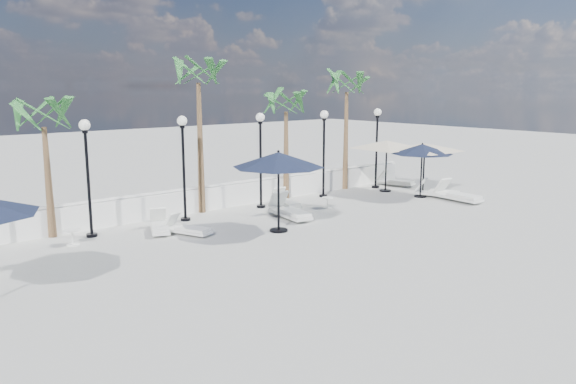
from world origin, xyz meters
TOP-DOWN VIEW (x-y plane):
  - ground at (0.00, 0.00)m, footprint 100.00×100.00m
  - balustrade at (0.00, 7.50)m, footprint 26.00×0.30m
  - lamppost_2 at (-3.50, 6.50)m, footprint 0.36×0.36m
  - lamppost_3 at (0.00, 6.50)m, footprint 0.36×0.36m
  - lamppost_4 at (3.50, 6.50)m, footprint 0.36×0.36m
  - lamppost_5 at (7.00, 6.50)m, footprint 0.36×0.36m
  - lamppost_6 at (10.50, 6.50)m, footprint 0.36×0.36m
  - palm_1 at (-4.50, 7.30)m, footprint 2.60×2.60m
  - palm_2 at (1.20, 7.30)m, footprint 2.60×2.60m
  - palm_3 at (5.50, 7.30)m, footprint 2.60×2.60m
  - palm_4 at (9.20, 7.30)m, footprint 2.60×2.60m
  - lounger_2 at (-0.96, 4.68)m, footprint 1.13×1.76m
  - lounger_3 at (-1.52, 5.59)m, footprint 1.21×1.83m
  - lounger_4 at (4.33, 5.95)m, footprint 0.92×1.81m
  - lounger_5 at (3.17, 4.30)m, footprint 1.03×2.26m
  - lounger_6 at (10.87, 3.17)m, footprint 1.36×2.00m
  - lounger_7 at (11.70, 6.22)m, footprint 1.07×1.92m
  - lounger_8 at (10.75, 2.06)m, footprint 0.84×2.20m
  - side_table_1 at (-4.34, 5.86)m, footprint 0.51×0.51m
  - side_table_2 at (5.48, 4.65)m, footprint 0.46×0.46m
  - parasol_navy_mid at (1.65, 3.08)m, footprint 3.11×3.11m
  - parasol_navy_right at (10.30, 3.69)m, footprint 2.71×2.71m
  - parasol_cream_sq_a at (10.83, 3.95)m, footprint 5.17×5.17m
  - parasol_cream_sq_b at (10.18, 5.60)m, footprint 5.15×5.15m

SIDE VIEW (x-z plane):
  - ground at x=0.00m, z-range 0.00..0.00m
  - lounger_2 at x=-0.96m, z-range -0.10..0.53m
  - lounger_4 at x=4.33m, z-range -0.11..0.54m
  - lounger_3 at x=-1.52m, z-range -0.11..0.55m
  - lounger_7 at x=11.70m, z-range -0.11..0.57m
  - lounger_6 at x=10.87m, z-range -0.12..0.60m
  - side_table_2 at x=5.48m, z-range 0.05..0.50m
  - lounger_8 at x=10.75m, z-range -0.13..0.67m
  - lounger_5 at x=3.17m, z-range -0.13..0.68m
  - side_table_1 at x=-4.34m, z-range 0.05..0.55m
  - balustrade at x=0.00m, z-range -0.04..0.97m
  - parasol_navy_right at x=10.30m, z-range 0.92..3.35m
  - parasol_cream_sq_a at x=10.83m, z-range 1.08..3.62m
  - parasol_cream_sq_b at x=10.18m, z-range 1.09..3.67m
  - parasol_navy_mid at x=1.65m, z-range 1.05..3.84m
  - lamppost_2 at x=-3.50m, z-range 0.57..4.41m
  - lamppost_3 at x=0.00m, z-range 0.57..4.41m
  - lamppost_4 at x=3.50m, z-range 0.57..4.41m
  - lamppost_5 at x=7.00m, z-range 0.57..4.41m
  - lamppost_6 at x=10.50m, z-range 0.57..4.41m
  - palm_1 at x=-4.50m, z-range 1.40..6.10m
  - palm_3 at x=5.50m, z-range 1.50..6.40m
  - palm_4 at x=9.20m, z-range 1.88..7.58m
  - palm_2 at x=1.20m, z-range 2.07..8.17m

